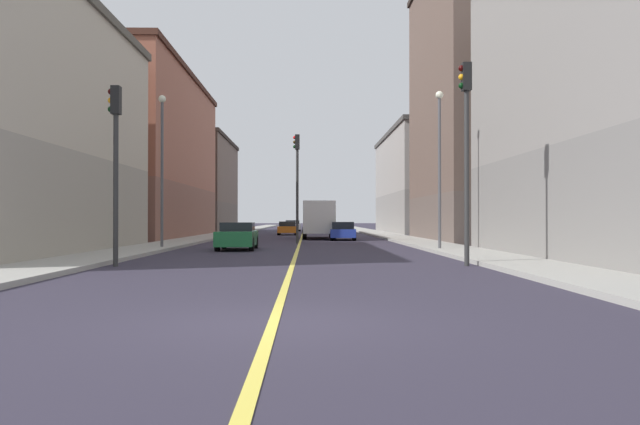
{
  "coord_description": "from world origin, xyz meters",
  "views": [
    {
      "loc": [
        0.5,
        -9.45,
        1.52
      ],
      "look_at": [
        1.35,
        35.82,
        1.94
      ],
      "focal_mm": 36.39,
      "sensor_mm": 36.0,
      "label": 1
    }
  ],
  "objects_px": {
    "traffic_light_median_far": "(297,174)",
    "car_blue": "(343,231)",
    "traffic_light_left_near": "(466,136)",
    "traffic_light_right_near": "(115,149)",
    "building_right_midblock": "(133,156)",
    "car_green": "(237,236)",
    "building_left_far": "(433,183)",
    "street_lamp_right_near": "(162,155)",
    "building_left_mid": "(496,102)",
    "building_right_distant": "(188,185)",
    "box_truck": "(319,218)",
    "car_silver": "(317,227)",
    "car_orange": "(287,228)",
    "car_white": "(292,226)",
    "street_lamp_left_near": "(440,153)"
  },
  "relations": [
    {
      "from": "traffic_light_median_far",
      "to": "car_blue",
      "type": "relative_size",
      "value": 1.46
    },
    {
      "from": "traffic_light_left_near",
      "to": "traffic_light_right_near",
      "type": "distance_m",
      "value": 11.21
    },
    {
      "from": "building_right_midblock",
      "to": "car_green",
      "type": "bearing_deg",
      "value": -62.39
    },
    {
      "from": "building_left_far",
      "to": "street_lamp_right_near",
      "type": "height_order",
      "value": "building_left_far"
    },
    {
      "from": "building_left_mid",
      "to": "building_right_distant",
      "type": "relative_size",
      "value": 0.98
    },
    {
      "from": "box_truck",
      "to": "car_silver",
      "type": "bearing_deg",
      "value": 89.57
    },
    {
      "from": "building_left_far",
      "to": "car_orange",
      "type": "xyz_separation_m",
      "value": [
        -14.69,
        -5.42,
        -4.53
      ]
    },
    {
      "from": "car_white",
      "to": "car_green",
      "type": "height_order",
      "value": "car_green"
    },
    {
      "from": "building_right_midblock",
      "to": "traffic_light_right_near",
      "type": "relative_size",
      "value": 4.41
    },
    {
      "from": "traffic_light_median_far",
      "to": "car_blue",
      "type": "height_order",
      "value": "traffic_light_median_far"
    },
    {
      "from": "traffic_light_left_near",
      "to": "car_white",
      "type": "distance_m",
      "value": 57.53
    },
    {
      "from": "traffic_light_left_near",
      "to": "car_blue",
      "type": "height_order",
      "value": "traffic_light_left_near"
    },
    {
      "from": "street_lamp_left_near",
      "to": "car_silver",
      "type": "relative_size",
      "value": 1.77
    },
    {
      "from": "building_left_far",
      "to": "car_orange",
      "type": "distance_m",
      "value": 16.3
    },
    {
      "from": "traffic_light_left_near",
      "to": "box_truck",
      "type": "bearing_deg",
      "value": 98.5
    },
    {
      "from": "building_right_midblock",
      "to": "street_lamp_right_near",
      "type": "relative_size",
      "value": 3.42
    },
    {
      "from": "building_left_mid",
      "to": "building_left_far",
      "type": "relative_size",
      "value": 0.8
    },
    {
      "from": "car_blue",
      "to": "box_truck",
      "type": "height_order",
      "value": "box_truck"
    },
    {
      "from": "car_white",
      "to": "box_truck",
      "type": "distance_m",
      "value": 28.56
    },
    {
      "from": "building_left_far",
      "to": "car_orange",
      "type": "bearing_deg",
      "value": -159.75
    },
    {
      "from": "traffic_light_left_near",
      "to": "car_blue",
      "type": "bearing_deg",
      "value": 96.0
    },
    {
      "from": "building_right_distant",
      "to": "street_lamp_right_near",
      "type": "height_order",
      "value": "building_right_distant"
    },
    {
      "from": "street_lamp_left_near",
      "to": "box_truck",
      "type": "relative_size",
      "value": 0.91
    },
    {
      "from": "building_left_mid",
      "to": "street_lamp_right_near",
      "type": "bearing_deg",
      "value": -148.75
    },
    {
      "from": "traffic_light_left_near",
      "to": "car_orange",
      "type": "bearing_deg",
      "value": 100.0
    },
    {
      "from": "traffic_light_median_far",
      "to": "car_white",
      "type": "relative_size",
      "value": 1.44
    },
    {
      "from": "street_lamp_right_near",
      "to": "car_orange",
      "type": "xyz_separation_m",
      "value": [
        5.2,
        28.67,
        -4.0
      ]
    },
    {
      "from": "traffic_light_right_near",
      "to": "traffic_light_median_far",
      "type": "xyz_separation_m",
      "value": [
        5.46,
        18.69,
        0.51
      ]
    },
    {
      "from": "street_lamp_left_near",
      "to": "building_right_midblock",
      "type": "bearing_deg",
      "value": 132.72
    },
    {
      "from": "street_lamp_left_near",
      "to": "street_lamp_right_near",
      "type": "relative_size",
      "value": 0.99
    },
    {
      "from": "traffic_light_left_near",
      "to": "car_blue",
      "type": "relative_size",
      "value": 1.44
    },
    {
      "from": "car_white",
      "to": "building_left_mid",
      "type": "bearing_deg",
      "value": -66.68
    },
    {
      "from": "building_left_mid",
      "to": "car_orange",
      "type": "bearing_deg",
      "value": 131.51
    },
    {
      "from": "car_white",
      "to": "car_green",
      "type": "xyz_separation_m",
      "value": [
        -1.58,
        -46.09,
        0.01
      ]
    },
    {
      "from": "traffic_light_median_far",
      "to": "car_orange",
      "type": "relative_size",
      "value": 1.53
    },
    {
      "from": "building_left_mid",
      "to": "building_right_midblock",
      "type": "xyz_separation_m",
      "value": [
        -26.58,
        7.68,
        -2.94
      ]
    },
    {
      "from": "car_white",
      "to": "car_orange",
      "type": "bearing_deg",
      "value": -90.16
    },
    {
      "from": "traffic_light_right_near",
      "to": "car_silver",
      "type": "xyz_separation_m",
      "value": [
        7.06,
        46.34,
        -3.1
      ]
    },
    {
      "from": "building_left_far",
      "to": "car_white",
      "type": "xyz_separation_m",
      "value": [
        -14.64,
        11.95,
        -4.5
      ]
    },
    {
      "from": "traffic_light_left_near",
      "to": "car_silver",
      "type": "xyz_separation_m",
      "value": [
        -4.14,
        46.34,
        -3.55
      ]
    },
    {
      "from": "traffic_light_median_far",
      "to": "street_lamp_right_near",
      "type": "distance_m",
      "value": 10.07
    },
    {
      "from": "traffic_light_right_near",
      "to": "car_orange",
      "type": "relative_size",
      "value": 1.33
    },
    {
      "from": "car_silver",
      "to": "street_lamp_left_near",
      "type": "bearing_deg",
      "value": -82.1
    },
    {
      "from": "traffic_light_left_near",
      "to": "building_left_far",
      "type": "bearing_deg",
      "value": 80.3
    },
    {
      "from": "building_left_far",
      "to": "traffic_light_right_near",
      "type": "xyz_separation_m",
      "value": [
        -18.91,
        -45.06,
        -1.41
      ]
    },
    {
      "from": "car_silver",
      "to": "building_right_midblock",
      "type": "bearing_deg",
      "value": -133.33
    },
    {
      "from": "traffic_light_median_far",
      "to": "car_silver",
      "type": "relative_size",
      "value": 1.61
    },
    {
      "from": "street_lamp_left_near",
      "to": "car_silver",
      "type": "xyz_separation_m",
      "value": [
        -5.16,
        37.16,
        -3.92
      ]
    },
    {
      "from": "building_left_far",
      "to": "building_left_mid",
      "type": "bearing_deg",
      "value": -90.0
    },
    {
      "from": "street_lamp_left_near",
      "to": "car_white",
      "type": "relative_size",
      "value": 1.58
    }
  ]
}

